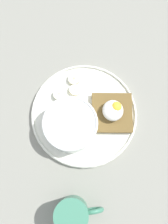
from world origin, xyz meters
The scene contains 9 objects.
ground_plane centered at (0.00, 0.00, 1.00)cm, with size 120.00×120.00×2.00cm, color gray.
plate centered at (0.00, 0.00, 2.80)cm, with size 26.28×26.28×1.60cm.
oatmeal_bowl centered at (-2.86, 3.68, 5.87)cm, with size 12.63×12.63×5.82cm.
toast_slice centered at (-1.11, -6.72, 3.89)cm, with size 11.42×11.42×1.60cm.
poached_egg centered at (-1.02, -6.86, 6.27)cm, with size 5.10×4.96×3.66cm.
banana_slice_front centered at (9.30, 0.95, 3.63)cm, with size 4.14×4.10×1.40cm.
banana_slice_left centered at (6.35, 1.20, 3.55)cm, with size 3.79×3.85×1.31cm.
banana_slice_back centered at (5.79, 5.28, 3.77)cm, with size 3.61×3.70×1.67cm.
coffee_mug centered at (-21.90, 6.20, 6.31)cm, with size 7.08×10.43×8.37cm.
Camera 1 is at (-15.01, 2.61, 62.86)cm, focal length 40.00 mm.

